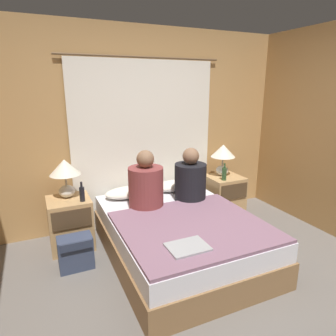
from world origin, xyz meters
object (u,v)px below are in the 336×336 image
lamp_left (65,172)px  person_right_in_bed (190,179)px  pillow_left (129,192)px  person_left_in_bed (146,185)px  pillow_right (175,185)px  bed (179,236)px  nightstand_left (70,223)px  laptop_on_bed (188,247)px  nightstand_right (224,196)px  beer_bottle_on_left_stand (82,194)px  beer_bottle_on_right_stand (224,174)px  lamp_right (223,154)px  backpack_on_floor (76,251)px

lamp_left → person_right_in_bed: person_right_in_bed is taller
pillow_left → person_left_in_bed: size_ratio=0.91×
pillow_left → person_left_in_bed: 0.45m
pillow_right → pillow_left: bearing=180.0°
lamp_left → pillow_right: lamp_left is taller
person_left_in_bed → person_right_in_bed: size_ratio=1.03×
pillow_right → bed: bearing=-112.6°
bed → pillow_right: size_ratio=3.21×
bed → nightstand_left: nightstand_left is taller
nightstand_left → laptop_on_bed: size_ratio=1.72×
nightstand_right → beer_bottle_on_left_stand: 1.98m
nightstand_right → laptop_on_bed: (-1.28, -1.33, 0.21)m
pillow_right → beer_bottle_on_right_stand: beer_bottle_on_right_stand is taller
nightstand_left → pillow_right: (1.35, 0.08, 0.24)m
bed → pillow_left: 0.87m
nightstand_right → beer_bottle_on_left_stand: size_ratio=2.65×
bed → lamp_right: size_ratio=4.40×
bed → beer_bottle_on_right_stand: beer_bottle_on_right_stand is taller
lamp_left → person_right_in_bed: bearing=-15.6°
beer_bottle_on_right_stand → beer_bottle_on_left_stand: bearing=180.0°
nightstand_right → backpack_on_floor: nightstand_right is taller
lamp_right → beer_bottle_on_right_stand: 0.30m
lamp_left → person_right_in_bed: (1.36, -0.38, -0.16)m
pillow_left → beer_bottle_on_right_stand: beer_bottle_on_right_stand is taller
beer_bottle_on_right_stand → person_right_in_bed: bearing=-163.0°
person_left_in_bed → beer_bottle_on_right_stand: size_ratio=2.88×
nightstand_right → lamp_left: 2.15m
laptop_on_bed → backpack_on_floor: 1.22m
nightstand_right → lamp_right: (0.00, 0.07, 0.59)m
pillow_left → pillow_right: same height
person_left_in_bed → beer_bottle_on_right_stand: 1.18m
pillow_left → pillow_right: size_ratio=1.00×
lamp_left → beer_bottle_on_left_stand: bearing=-54.9°
beer_bottle_on_left_stand → laptop_on_bed: beer_bottle_on_left_stand is taller
lamp_left → nightstand_left: bearing=-90.0°
bed → lamp_right: (1.04, 0.75, 0.65)m
lamp_right → pillow_left: lamp_right is taller
lamp_left → beer_bottle_on_right_stand: lamp_left is taller
pillow_left → bed: bearing=-67.4°
pillow_left → backpack_on_floor: size_ratio=1.74×
pillow_right → beer_bottle_on_right_stand: size_ratio=2.63×
nightstand_right → laptop_on_bed: bearing=-134.0°
nightstand_left → beer_bottle_on_left_stand: (0.14, -0.12, 0.37)m
pillow_left → nightstand_right: bearing=-3.3°
pillow_left → laptop_on_bed: bearing=-87.2°
nightstand_left → person_right_in_bed: bearing=-12.9°
lamp_right → pillow_left: 1.40m
pillow_left → beer_bottle_on_left_stand: 0.63m
beer_bottle_on_right_stand → backpack_on_floor: 2.07m
pillow_left → laptop_on_bed: pillow_left is taller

